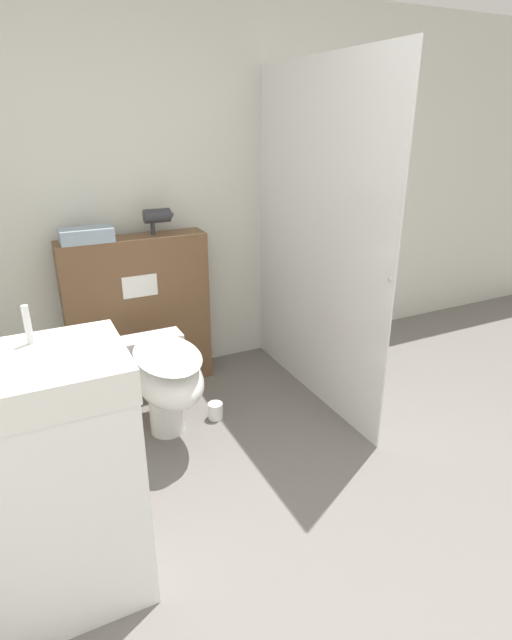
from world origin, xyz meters
TOP-DOWN VIEW (x-y plane):
  - ground_plane at (0.00, 0.00)m, footprint 12.00×12.00m
  - wall_back at (0.00, 2.39)m, footprint 8.00×0.06m
  - partition_panel at (-0.48, 2.19)m, footprint 0.93×0.22m
  - shower_glass at (0.52, 1.62)m, footprint 0.04×1.47m
  - toilet at (-0.50, 1.52)m, footprint 0.37×0.71m
  - sink_vanity at (-1.15, 0.70)m, footprint 0.58×0.46m
  - hair_drier at (-0.30, 2.19)m, footprint 0.19×0.09m
  - folded_towel at (-0.75, 2.17)m, footprint 0.31×0.18m
  - spare_toilet_roll at (-0.20, 1.57)m, footprint 0.09×0.09m

SIDE VIEW (x-z plane):
  - ground_plane at x=0.00m, z-range 0.00..0.00m
  - spare_toilet_roll at x=-0.20m, z-range 0.00..0.10m
  - toilet at x=-0.50m, z-range 0.10..0.66m
  - sink_vanity at x=-1.15m, z-range -0.07..1.08m
  - partition_panel at x=-0.48m, z-range 0.00..1.04m
  - shower_glass at x=0.52m, z-range 0.00..2.06m
  - folded_towel at x=-0.75m, z-range 1.04..1.13m
  - hair_drier at x=-0.30m, z-range 1.08..1.24m
  - wall_back at x=0.00m, z-range 0.00..2.50m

